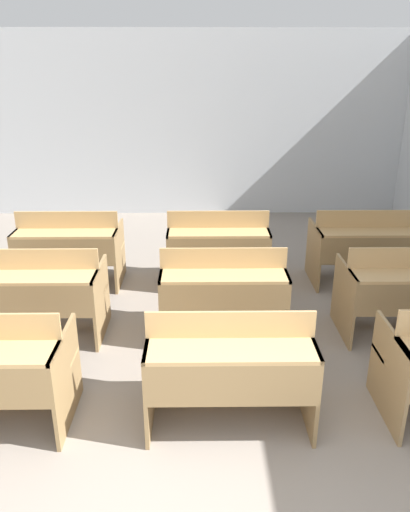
# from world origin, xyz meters

# --- Properties ---
(wall_back) EXTENTS (7.13, 0.06, 3.04)m
(wall_back) POSITION_xyz_m (0.00, 7.28, 1.52)
(wall_back) COLOR silver
(wall_back) RESTS_ON ground_plane
(bench_front_center) EXTENTS (1.19, 0.71, 0.91)m
(bench_front_center) POSITION_xyz_m (0.24, 1.67, 0.48)
(bench_front_center) COLOR olive
(bench_front_center) RESTS_ON ground_plane
(bench_second_left) EXTENTS (1.19, 0.71, 0.91)m
(bench_second_left) POSITION_xyz_m (-1.51, 2.93, 0.48)
(bench_second_left) COLOR #95774D
(bench_second_left) RESTS_ON ground_plane
(bench_second_center) EXTENTS (1.19, 0.71, 0.91)m
(bench_second_center) POSITION_xyz_m (0.25, 2.94, 0.48)
(bench_second_center) COLOR olive
(bench_second_center) RESTS_ON ground_plane
(bench_second_right) EXTENTS (1.19, 0.71, 0.91)m
(bench_second_right) POSITION_xyz_m (2.01, 2.93, 0.48)
(bench_second_right) COLOR #997A50
(bench_second_right) RESTS_ON ground_plane
(bench_third_left) EXTENTS (1.19, 0.71, 0.91)m
(bench_third_left) POSITION_xyz_m (-1.52, 4.18, 0.48)
(bench_third_left) COLOR olive
(bench_third_left) RESTS_ON ground_plane
(bench_third_center) EXTENTS (1.19, 0.71, 0.91)m
(bench_third_center) POSITION_xyz_m (0.25, 4.18, 0.48)
(bench_third_center) COLOR olive
(bench_third_center) RESTS_ON ground_plane
(bench_third_right) EXTENTS (1.19, 0.71, 0.91)m
(bench_third_right) POSITION_xyz_m (1.99, 4.19, 0.48)
(bench_third_right) COLOR #93744A
(bench_third_right) RESTS_ON ground_plane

